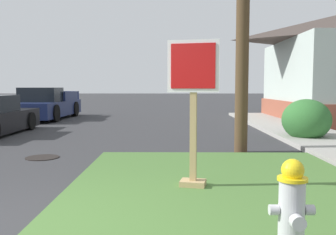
{
  "coord_description": "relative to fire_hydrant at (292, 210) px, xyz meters",
  "views": [
    {
      "loc": [
        1.51,
        -3.49,
        1.52
      ],
      "look_at": [
        1.44,
        3.4,
        0.94
      ],
      "focal_mm": 39.52,
      "sensor_mm": 36.0,
      "label": 1
    }
  ],
  "objects": [
    {
      "name": "grass_corner_patch",
      "position": [
        -0.29,
        2.18,
        -0.43
      ],
      "size": [
        4.47,
        5.53,
        0.08
      ],
      "primitive_type": "cube",
      "color": "#477033",
      "rests_on": "ground"
    },
    {
      "name": "sidewalk_strip",
      "position": [
        3.14,
        7.04,
        -0.41
      ],
      "size": [
        2.2,
        19.43,
        0.12
      ],
      "primitive_type": "cube",
      "color": "#9E9B93",
      "rests_on": "ground"
    },
    {
      "name": "fire_hydrant",
      "position": [
        0.0,
        0.0,
        0.0
      ],
      "size": [
        0.38,
        0.34,
        0.83
      ],
      "color": "black",
      "rests_on": "grass_corner_patch"
    },
    {
      "name": "stop_sign",
      "position": [
        -0.72,
        2.19,
        0.63
      ],
      "size": [
        0.72,
        0.35,
        2.1
      ],
      "color": "tan",
      "rests_on": "grass_corner_patch"
    },
    {
      "name": "manhole_cover",
      "position": [
        -3.79,
        4.69,
        -0.46
      ],
      "size": [
        0.7,
        0.7,
        0.02
      ],
      "primitive_type": "cylinder",
      "color": "black",
      "rests_on": "ground"
    },
    {
      "name": "pickup_truck_navy",
      "position": [
        -6.91,
        14.13,
        0.15
      ],
      "size": [
        2.06,
        5.23,
        1.48
      ],
      "color": "#19234C",
      "rests_on": "ground"
    },
    {
      "name": "shrub_by_curb",
      "position": [
        2.77,
        7.32,
        0.12
      ],
      "size": [
        1.35,
        1.35,
        1.17
      ],
      "primitive_type": "ellipsoid",
      "color": "#316B30",
      "rests_on": "ground"
    }
  ]
}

